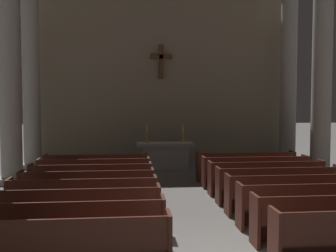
{
  "coord_description": "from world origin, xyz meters",
  "views": [
    {
      "loc": [
        -1.46,
        -6.15,
        2.65
      ],
      "look_at": [
        0.0,
        8.46,
        1.72
      ],
      "focal_mm": 44.08,
      "sensor_mm": 36.0,
      "label": 1
    }
  ],
  "objects_px": {
    "pew_left_row_8": "(97,169)",
    "pew_right_row_6": "(266,177)",
    "pew_right_row_8": "(246,166)",
    "pew_left_row_5": "(88,189)",
    "column_left_fourth": "(31,76)",
    "pew_right_row_4": "(295,194)",
    "candlestick_left": "(147,137)",
    "column_left_third": "(10,71)",
    "candlestick_right": "(183,137)",
    "pew_left_row_2": "(71,226)",
    "column_right_fourth": "(288,78)",
    "pew_left_row_1": "(62,247)",
    "pew_left_row_6": "(91,181)",
    "pew_left_row_4": "(83,198)",
    "pew_left_row_7": "(94,174)",
    "pew_right_row_3": "(315,204)",
    "pew_right_row_7": "(255,171)",
    "pew_right_row_5": "(279,185)",
    "pew_left_row_3": "(78,211)",
    "column_right_third": "(322,73)",
    "altar": "(165,155)"
  },
  "relations": [
    {
      "from": "pew_left_row_3",
      "to": "pew_left_row_4",
      "type": "height_order",
      "value": "same"
    },
    {
      "from": "pew_left_row_1",
      "to": "pew_right_row_5",
      "type": "distance_m",
      "value": 6.3
    },
    {
      "from": "pew_left_row_5",
      "to": "pew_right_row_6",
      "type": "relative_size",
      "value": 1.0
    },
    {
      "from": "pew_left_row_8",
      "to": "pew_right_row_6",
      "type": "bearing_deg",
      "value": -22.45
    },
    {
      "from": "pew_left_row_8",
      "to": "column_left_third",
      "type": "xyz_separation_m",
      "value": [
        -2.68,
        0.27,
        3.07
      ]
    },
    {
      "from": "pew_left_row_7",
      "to": "candlestick_left",
      "type": "distance_m",
      "value": 4.11
    },
    {
      "from": "pew_left_row_2",
      "to": "pew_left_row_8",
      "type": "height_order",
      "value": "same"
    },
    {
      "from": "pew_left_row_4",
      "to": "pew_left_row_2",
      "type": "bearing_deg",
      "value": -90.0
    },
    {
      "from": "pew_left_row_2",
      "to": "pew_left_row_8",
      "type": "relative_size",
      "value": 1.0
    },
    {
      "from": "pew_left_row_2",
      "to": "pew_right_row_4",
      "type": "xyz_separation_m",
      "value": [
        4.86,
        2.01,
        0.0
      ]
    },
    {
      "from": "candlestick_right",
      "to": "pew_left_row_3",
      "type": "bearing_deg",
      "value": -112.2
    },
    {
      "from": "pew_left_row_7",
      "to": "pew_right_row_4",
      "type": "relative_size",
      "value": 1.0
    },
    {
      "from": "column_left_third",
      "to": "candlestick_right",
      "type": "bearing_deg",
      "value": 22.31
    },
    {
      "from": "candlestick_left",
      "to": "pew_left_row_4",
      "type": "bearing_deg",
      "value": -104.54
    },
    {
      "from": "pew_left_row_2",
      "to": "pew_left_row_8",
      "type": "xyz_separation_m",
      "value": [
        0.0,
        6.02,
        0.0
      ]
    },
    {
      "from": "pew_left_row_8",
      "to": "pew_right_row_8",
      "type": "xyz_separation_m",
      "value": [
        4.86,
        0.0,
        0.0
      ]
    },
    {
      "from": "pew_left_row_8",
      "to": "altar",
      "type": "height_order",
      "value": "altar"
    },
    {
      "from": "pew_left_row_2",
      "to": "column_left_third",
      "type": "relative_size",
      "value": 0.45
    },
    {
      "from": "column_left_fourth",
      "to": "column_right_fourth",
      "type": "xyz_separation_m",
      "value": [
        10.21,
        0.0,
        0.0
      ]
    },
    {
      "from": "pew_right_row_8",
      "to": "column_right_third",
      "type": "relative_size",
      "value": 0.45
    },
    {
      "from": "pew_right_row_4",
      "to": "candlestick_left",
      "type": "relative_size",
      "value": 4.72
    },
    {
      "from": "pew_right_row_6",
      "to": "pew_left_row_8",
      "type": "bearing_deg",
      "value": 157.55
    },
    {
      "from": "pew_right_row_6",
      "to": "column_left_fourth",
      "type": "relative_size",
      "value": 0.45
    },
    {
      "from": "pew_left_row_3",
      "to": "pew_left_row_6",
      "type": "xyz_separation_m",
      "value": [
        0.0,
        3.01,
        0.0
      ]
    },
    {
      "from": "pew_left_row_5",
      "to": "pew_left_row_1",
      "type": "bearing_deg",
      "value": -90.0
    },
    {
      "from": "pew_left_row_1",
      "to": "pew_left_row_5",
      "type": "distance_m",
      "value": 4.01
    },
    {
      "from": "pew_left_row_8",
      "to": "altar",
      "type": "distance_m",
      "value": 3.6
    },
    {
      "from": "pew_left_row_5",
      "to": "column_left_fourth",
      "type": "distance_m",
      "value": 7.4
    },
    {
      "from": "pew_right_row_3",
      "to": "pew_right_row_4",
      "type": "xyz_separation_m",
      "value": [
        0.0,
        1.0,
        0.0
      ]
    },
    {
      "from": "pew_left_row_2",
      "to": "pew_left_row_7",
      "type": "distance_m",
      "value": 5.01
    },
    {
      "from": "pew_left_row_6",
      "to": "pew_right_row_4",
      "type": "height_order",
      "value": "same"
    },
    {
      "from": "column_left_fourth",
      "to": "column_left_third",
      "type": "bearing_deg",
      "value": -90.0
    },
    {
      "from": "pew_left_row_5",
      "to": "pew_left_row_6",
      "type": "relative_size",
      "value": 1.0
    },
    {
      "from": "pew_right_row_7",
      "to": "candlestick_right",
      "type": "xyz_separation_m",
      "value": [
        -1.73,
        3.65,
        0.75
      ]
    },
    {
      "from": "pew_left_row_4",
      "to": "pew_left_row_8",
      "type": "height_order",
      "value": "same"
    },
    {
      "from": "pew_left_row_2",
      "to": "pew_right_row_6",
      "type": "bearing_deg",
      "value": 39.56
    },
    {
      "from": "pew_left_row_4",
      "to": "column_left_third",
      "type": "xyz_separation_m",
      "value": [
        -2.68,
        4.28,
        3.07
      ]
    },
    {
      "from": "pew_right_row_5",
      "to": "pew_left_row_6",
      "type": "bearing_deg",
      "value": 168.33
    },
    {
      "from": "pew_left_row_6",
      "to": "column_right_third",
      "type": "relative_size",
      "value": 0.45
    },
    {
      "from": "pew_right_row_3",
      "to": "pew_right_row_8",
      "type": "relative_size",
      "value": 1.0
    },
    {
      "from": "pew_left_row_4",
      "to": "pew_left_row_7",
      "type": "xyz_separation_m",
      "value": [
        0.0,
        3.01,
        0.0
      ]
    },
    {
      "from": "pew_left_row_5",
      "to": "column_left_fourth",
      "type": "bearing_deg",
      "value": 113.41
    },
    {
      "from": "pew_left_row_3",
      "to": "pew_right_row_4",
      "type": "height_order",
      "value": "same"
    },
    {
      "from": "pew_left_row_8",
      "to": "pew_right_row_5",
      "type": "distance_m",
      "value": 5.71
    },
    {
      "from": "pew_left_row_3",
      "to": "pew_right_row_8",
      "type": "bearing_deg",
      "value": 45.92
    },
    {
      "from": "column_left_third",
      "to": "pew_right_row_6",
      "type": "bearing_deg",
      "value": -16.81
    },
    {
      "from": "pew_left_row_2",
      "to": "pew_right_row_5",
      "type": "distance_m",
      "value": 5.71
    },
    {
      "from": "pew_left_row_6",
      "to": "candlestick_left",
      "type": "relative_size",
      "value": 4.72
    },
    {
      "from": "pew_left_row_7",
      "to": "pew_right_row_6",
      "type": "xyz_separation_m",
      "value": [
        4.86,
        -1.0,
        0.0
      ]
    },
    {
      "from": "pew_left_row_1",
      "to": "pew_left_row_2",
      "type": "relative_size",
      "value": 1.0
    }
  ]
}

